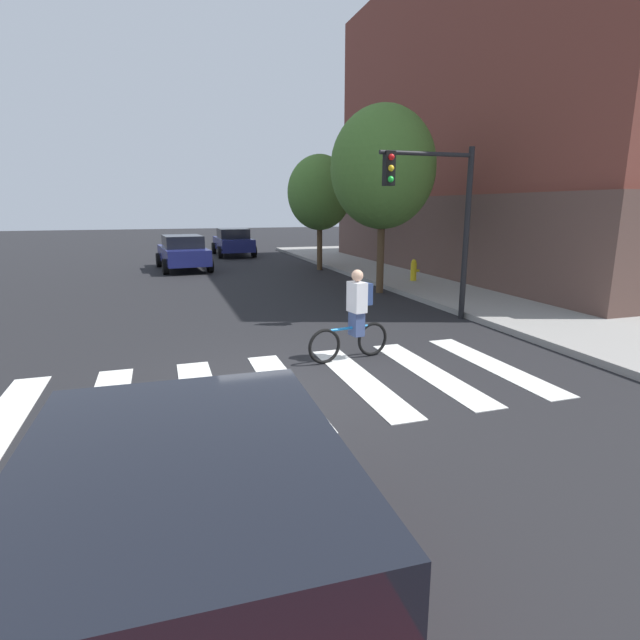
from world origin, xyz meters
TOP-DOWN VIEW (x-y plane):
  - ground_plane at (0.00, 0.00)m, footprint 120.00×120.00m
  - crosswalk_stripes at (-0.13, 0.00)m, footprint 8.31×3.50m
  - sedan_near at (-1.81, -4.61)m, footprint 2.26×4.65m
  - sedan_mid at (-0.86, 16.05)m, footprint 2.40×4.61m
  - sedan_far at (2.26, 21.99)m, footprint 2.16×4.54m
  - cyclist at (1.52, 1.13)m, footprint 1.69×0.41m
  - traffic_light_near at (4.57, 3.45)m, footprint 2.47×0.28m
  - fire_hydrant at (6.96, 8.88)m, footprint 0.33×0.22m
  - street_tree_near at (5.05, 7.69)m, footprint 3.33×3.33m
  - street_tree_mid at (5.02, 14.11)m, footprint 2.83×2.83m
  - corner_building at (17.74, 11.16)m, footprint 18.82×18.86m

SIDE VIEW (x-z plane):
  - ground_plane at x=0.00m, z-range 0.00..0.00m
  - crosswalk_stripes at x=-0.13m, z-range 0.00..0.01m
  - fire_hydrant at x=6.96m, z-range 0.14..0.92m
  - sedan_mid at x=-0.86m, z-range 0.02..1.57m
  - sedan_far at x=2.26m, z-range 0.02..1.59m
  - sedan_near at x=-1.81m, z-range 0.03..1.62m
  - cyclist at x=1.52m, z-range 0.00..1.69m
  - traffic_light_near at x=4.57m, z-range 0.76..4.96m
  - street_tree_mid at x=5.02m, z-range 0.88..5.91m
  - street_tree_near at x=5.05m, z-range 1.04..6.96m
  - corner_building at x=17.74m, z-range -0.05..12.36m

